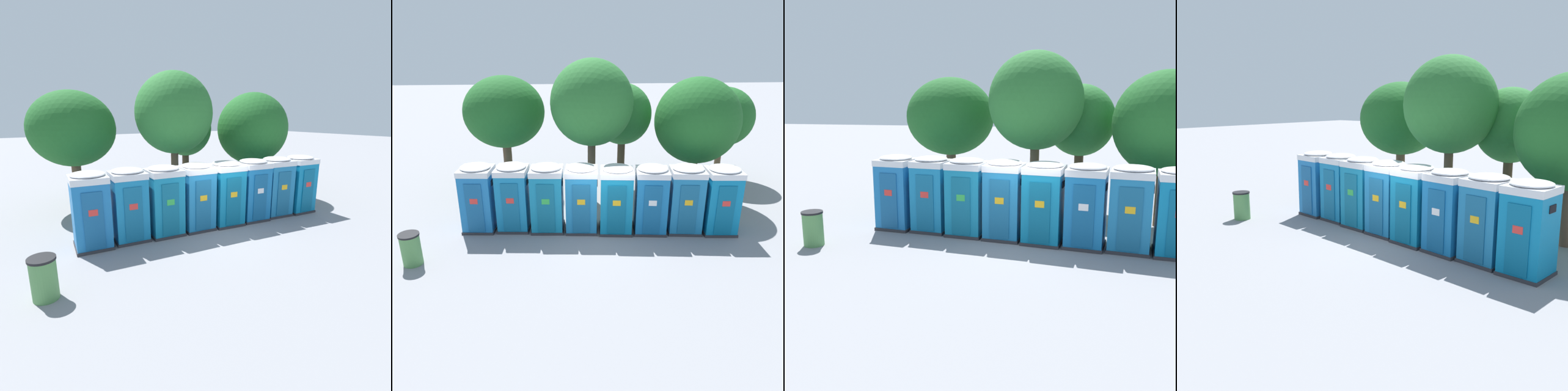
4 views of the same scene
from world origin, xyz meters
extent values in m
plane|color=gray|center=(0.00, 0.00, 0.00)|extent=(120.00, 120.00, 0.00)
cube|color=#2D2D33|center=(-4.41, 0.70, 0.05)|extent=(1.30, 1.32, 0.10)
cube|color=#1C6FB8|center=(-4.41, 0.70, 1.15)|extent=(1.23, 1.25, 2.10)
cube|color=#15568F|center=(-4.47, 0.12, 1.07)|extent=(0.61, 0.10, 1.85)
cube|color=red|center=(-4.47, 0.10, 1.35)|extent=(0.28, 0.04, 0.20)
cube|color=black|center=(-3.84, 0.64, 1.89)|extent=(0.06, 0.36, 0.20)
cube|color=white|center=(-4.41, 0.70, 2.30)|extent=(1.27, 1.29, 0.20)
ellipsoid|color=white|center=(-4.41, 0.70, 2.45)|extent=(1.21, 1.23, 0.18)
cube|color=#2D2D33|center=(-3.13, 0.65, 0.05)|extent=(1.27, 1.30, 0.10)
cube|color=#167CB6|center=(-3.13, 0.65, 1.15)|extent=(1.21, 1.24, 2.10)
cube|color=#11608E|center=(-3.19, 0.06, 1.07)|extent=(0.61, 0.09, 1.85)
cube|color=red|center=(-3.19, 0.05, 1.35)|extent=(0.28, 0.04, 0.20)
cube|color=black|center=(-2.57, 0.59, 1.89)|extent=(0.06, 0.36, 0.20)
cube|color=white|center=(-3.13, 0.65, 2.30)|extent=(1.24, 1.28, 0.20)
ellipsoid|color=white|center=(-3.13, 0.65, 2.45)|extent=(1.18, 1.22, 0.18)
cube|color=#2D2D33|center=(-1.87, 0.45, 0.05)|extent=(1.29, 1.29, 0.10)
cube|color=#137EAB|center=(-1.87, 0.45, 1.15)|extent=(1.22, 1.23, 2.10)
cube|color=#0F6285|center=(-1.92, -0.13, 1.07)|extent=(0.62, 0.08, 1.85)
cube|color=green|center=(-1.92, -0.15, 1.35)|extent=(0.28, 0.03, 0.20)
cube|color=black|center=(-1.30, 0.40, 1.89)|extent=(0.05, 0.36, 0.20)
cube|color=white|center=(-1.87, 0.45, 2.30)|extent=(1.26, 1.27, 0.20)
ellipsoid|color=white|center=(-1.87, 0.45, 2.45)|extent=(1.20, 1.21, 0.18)
cube|color=#2D2D33|center=(-0.61, 0.30, 0.05)|extent=(1.28, 1.31, 0.10)
cube|color=#1C78B5|center=(-0.61, 0.30, 1.15)|extent=(1.22, 1.24, 2.10)
cube|color=#165D8D|center=(-0.66, -0.28, 1.07)|extent=(0.61, 0.09, 1.85)
cube|color=yellow|center=(-0.67, -0.30, 1.35)|extent=(0.28, 0.04, 0.20)
cube|color=black|center=(-0.04, 0.24, 1.89)|extent=(0.06, 0.36, 0.20)
cube|color=white|center=(-0.61, 0.30, 2.30)|extent=(1.26, 1.28, 0.20)
ellipsoid|color=white|center=(-0.61, 0.30, 2.45)|extent=(1.20, 1.22, 0.18)
cube|color=#2D2D33|center=(0.65, 0.09, 0.05)|extent=(1.34, 1.34, 0.10)
cube|color=#0D77A8|center=(0.65, 0.09, 1.15)|extent=(1.27, 1.27, 2.10)
cube|color=#0A5D83|center=(0.58, -0.49, 1.07)|extent=(0.63, 0.11, 1.85)
cube|color=yellow|center=(0.58, -0.50, 1.35)|extent=(0.28, 0.04, 0.20)
cube|color=black|center=(1.23, 0.02, 1.89)|extent=(0.07, 0.36, 0.20)
cube|color=white|center=(0.65, 0.09, 2.30)|extent=(1.31, 1.31, 0.20)
ellipsoid|color=white|center=(0.65, 0.09, 2.45)|extent=(1.25, 1.25, 0.18)
cube|color=#2D2D33|center=(1.92, -0.02, 0.05)|extent=(1.32, 1.34, 0.10)
cube|color=#156CB1|center=(1.92, -0.02, 1.15)|extent=(1.26, 1.28, 2.10)
cube|color=#10548A|center=(1.84, -0.60, 1.07)|extent=(0.61, 0.11, 1.85)
cube|color=white|center=(1.84, -0.62, 1.35)|extent=(0.28, 0.05, 0.20)
cube|color=black|center=(2.49, -0.10, 1.89)|extent=(0.07, 0.36, 0.20)
cube|color=white|center=(1.92, -0.02, 2.30)|extent=(1.30, 1.32, 0.20)
ellipsoid|color=white|center=(1.92, -0.02, 2.45)|extent=(1.24, 1.25, 0.18)
cube|color=#2D2D33|center=(3.19, -0.10, 0.05)|extent=(1.37, 1.35, 0.10)
cube|color=#1A73AD|center=(3.19, -0.10, 1.15)|extent=(1.31, 1.28, 2.10)
cube|color=#145A87|center=(3.12, -0.68, 1.07)|extent=(0.64, 0.11, 1.85)
cube|color=yellow|center=(3.11, -0.70, 1.35)|extent=(0.28, 0.04, 0.20)
cube|color=black|center=(3.78, -0.18, 1.89)|extent=(0.07, 0.36, 0.20)
cube|color=white|center=(3.19, -0.10, 2.30)|extent=(1.34, 1.32, 0.20)
ellipsoid|color=white|center=(3.19, -0.10, 2.45)|extent=(1.28, 1.26, 0.18)
cube|color=#2D2D33|center=(4.45, -0.30, 0.05)|extent=(1.30, 1.30, 0.10)
cube|color=#0B77AE|center=(4.45, -0.30, 1.15)|extent=(1.24, 1.24, 2.10)
cube|color=#095D88|center=(4.40, -0.88, 1.07)|extent=(0.63, 0.09, 1.85)
cube|color=red|center=(4.40, -0.90, 1.35)|extent=(0.28, 0.03, 0.20)
cube|color=black|center=(5.04, -0.35, 1.89)|extent=(0.06, 0.36, 0.20)
cube|color=white|center=(4.45, -0.30, 2.30)|extent=(1.28, 1.28, 0.20)
ellipsoid|color=white|center=(4.45, -0.30, 2.45)|extent=(1.22, 1.21, 0.18)
cylinder|color=#4C3826|center=(1.62, 4.78, 1.41)|extent=(0.36, 0.36, 2.81)
ellipsoid|color=#286B2D|center=(1.62, 4.78, 3.58)|extent=(2.68, 2.68, 2.79)
cylinder|color=brown|center=(4.48, 2.86, 1.29)|extent=(0.39, 0.39, 2.58)
ellipsoid|color=#1E5B23|center=(4.48, 2.86, 3.57)|extent=(3.58, 3.58, 3.58)
cylinder|color=brown|center=(6.83, 5.61, 1.22)|extent=(0.31, 0.31, 2.43)
ellipsoid|color=#1E5B23|center=(6.83, 5.61, 3.23)|extent=(3.02, 3.02, 2.90)
cylinder|color=brown|center=(-3.80, 5.32, 1.38)|extent=(0.41, 0.41, 2.76)
ellipsoid|color=#1E5B23|center=(-3.80, 5.32, 3.66)|extent=(3.72, 3.72, 3.27)
cylinder|color=brown|center=(0.03, 3.09, 1.68)|extent=(0.33, 0.33, 3.36)
ellipsoid|color=#286B2D|center=(0.03, 3.09, 4.33)|extent=(3.41, 3.41, 3.51)
cylinder|color=#518C4C|center=(-6.15, -1.71, 0.50)|extent=(0.60, 0.60, 1.00)
cylinder|color=black|center=(-6.15, -1.71, 1.03)|extent=(0.64, 0.64, 0.06)
camera|label=1|loc=(-6.62, -9.03, 4.25)|focal=28.00mm
camera|label=2|loc=(-1.53, -12.71, 6.50)|focal=35.00mm
camera|label=3|loc=(1.72, -13.67, 4.38)|focal=42.00mm
camera|label=4|loc=(8.62, -11.60, 4.55)|focal=42.00mm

